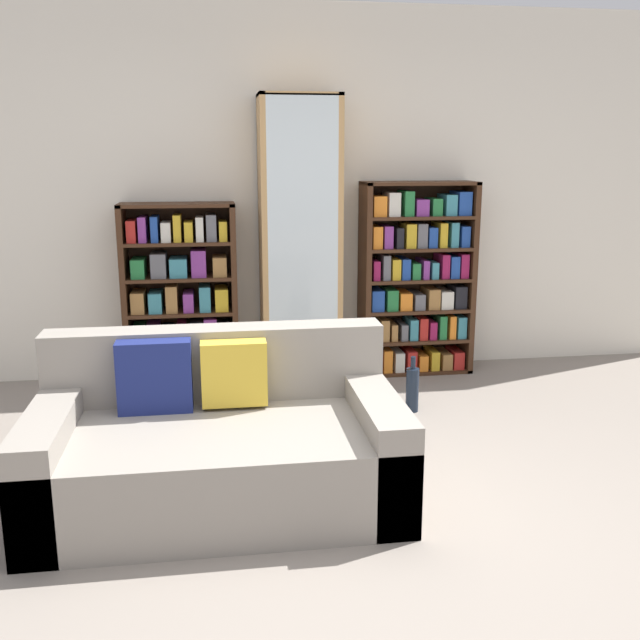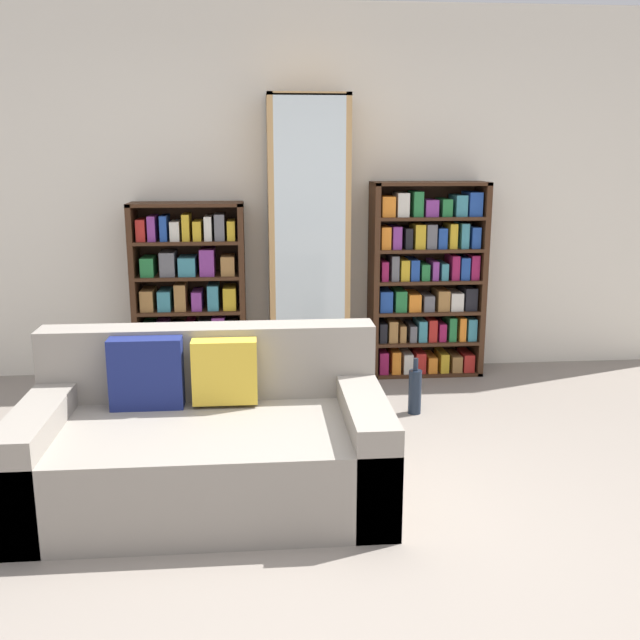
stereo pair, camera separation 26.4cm
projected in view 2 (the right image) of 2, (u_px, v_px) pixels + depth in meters
ground_plane at (340, 556)px, 2.99m from camera, size 16.00×16.00×0.00m
wall_back at (299, 194)px, 5.32m from camera, size 6.50×0.06×2.70m
couch at (207, 443)px, 3.47m from camera, size 1.72×0.97×0.78m
bookshelf_left at (190, 297)px, 5.22m from camera, size 0.81×0.32×1.31m
display_cabinet at (308, 242)px, 5.19m from camera, size 0.58×0.36×2.05m
bookshelf_right at (426, 281)px, 5.35m from camera, size 0.85×0.32×1.45m
wine_bottle at (415, 391)px, 4.60m from camera, size 0.08×0.08×0.37m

